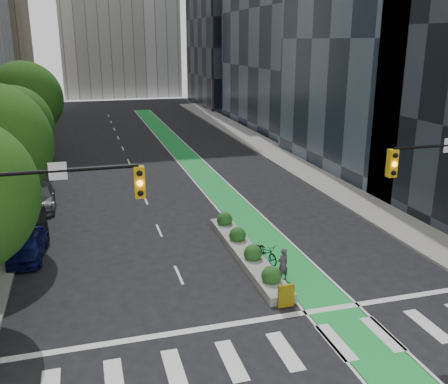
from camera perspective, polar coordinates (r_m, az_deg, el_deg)
ground at (r=19.62m, az=5.81°, el=-16.03°), size 160.00×160.00×0.00m
sidewalk_left at (r=41.93m, az=-22.91°, el=0.98°), size 3.60×90.00×0.15m
sidewalk_right at (r=45.36m, az=8.09°, el=3.30°), size 3.60×90.00×0.15m
bike_lane_paint at (r=47.37m, az=-4.21°, el=3.92°), size 2.20×70.00×0.01m
building_dark_end at (r=87.34m, az=1.68°, el=19.15°), size 14.00×18.00×28.00m
tree_midfar at (r=37.93m, az=-23.02°, el=6.96°), size 5.60×5.60×7.76m
tree_far at (r=47.69m, az=-21.83°, el=9.80°), size 6.60×6.60×9.00m
signal_left at (r=16.90m, az=-22.99°, el=-4.81°), size 6.14×0.51×7.20m
median_planter at (r=25.64m, az=2.53°, el=-6.70°), size 1.20×10.26×1.10m
bicycle at (r=25.21m, az=4.80°, el=-6.85°), size 1.10×2.01×1.00m
cyclist at (r=23.24m, az=6.74°, el=-8.25°), size 0.68×0.55×1.61m
parked_car_left_near at (r=27.28m, az=-21.56°, el=-5.71°), size 1.93×4.19×1.39m
parked_car_left_mid at (r=30.63m, az=-21.01°, el=-3.16°), size 1.99×4.48×1.43m
parked_car_left_far at (r=35.17m, az=-20.45°, el=-0.50°), size 2.28×5.22×1.49m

